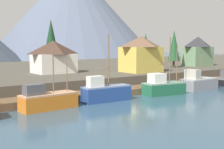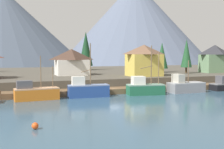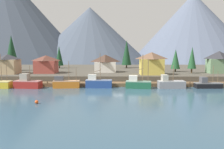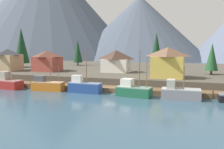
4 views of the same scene
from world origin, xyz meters
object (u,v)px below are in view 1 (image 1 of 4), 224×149
fishing_boat_green (163,87)px  conifer_mid_right (51,40)px  fishing_boat_grey (198,83)px  house_yellow (141,54)px  house_white (54,56)px  fishing_boat_orange (47,100)px  fishing_boat_blue (105,92)px  conifer_mid_left (174,46)px  house_green (198,51)px  conifer_near_left (146,48)px

fishing_boat_green → conifer_mid_right: conifer_mid_right is taller
fishing_boat_grey → house_yellow: (-3.37, 11.47, 4.91)m
house_yellow → house_white: 17.14m
fishing_boat_orange → conifer_mid_right: (18.75, 38.90, 7.92)m
fishing_boat_orange → house_white: bearing=57.8°
fishing_boat_blue → conifer_mid_right: size_ratio=0.79×
fishing_boat_grey → house_white: (-18.38, 19.75, 4.44)m
fishing_boat_blue → fishing_boat_grey: (19.67, -0.48, -0.09)m
house_white → conifer_mid_right: bearing=66.1°
fishing_boat_orange → house_yellow: house_yellow is taller
fishing_boat_blue → house_yellow: (16.30, 11.00, 4.82)m
fishing_boat_blue → fishing_boat_green: 10.77m
conifer_mid_right → fishing_boat_blue: bearing=-104.3°
conifer_mid_left → house_white: bearing=172.5°
house_green → house_white: 38.61m
fishing_boat_grey → house_white: bearing=130.8°
fishing_boat_green → conifer_near_left: (15.74, 21.51, 5.79)m
fishing_boat_grey → conifer_mid_left: size_ratio=0.81×
house_white → fishing_boat_orange: bearing=-117.6°
conifer_mid_left → house_green: bearing=1.8°
fishing_boat_blue → conifer_mid_right: bearing=78.1°
conifer_mid_right → fishing_boat_green: bearing=-88.7°
fishing_boat_orange → house_green: bearing=13.6°
fishing_boat_grey → house_green: bearing=36.8°
fishing_boat_orange → conifer_mid_right: bearing=59.7°
fishing_boat_blue → fishing_boat_green: fishing_boat_blue is taller
house_yellow → conifer_mid_left: 15.04m
fishing_boat_green → house_green: 33.65m
fishing_boat_grey → house_green: size_ratio=0.94×
conifer_mid_left → fishing_boat_blue: bearing=-153.2°
fishing_boat_green → conifer_near_left: conifer_near_left is taller
fishing_boat_orange → fishing_boat_grey: fishing_boat_orange is taller
fishing_boat_orange → fishing_boat_green: fishing_boat_green is taller
conifer_near_left → conifer_mid_right: conifer_mid_right is taller
fishing_boat_blue → fishing_boat_grey: bearing=1.0°
house_green → house_white: bearing=174.7°
fishing_boat_blue → conifer_mid_right: (9.86, 38.64, 7.80)m
fishing_boat_blue → conifer_mid_left: size_ratio=1.06×
conifer_near_left → conifer_mid_right: 24.41m
house_yellow → conifer_mid_right: bearing=103.1°
conifer_near_left → house_yellow: bearing=-135.9°
conifer_mid_left → fishing_boat_grey: bearing=-124.4°
conifer_mid_left → conifer_mid_right: bearing=131.7°
fishing_boat_green → house_green: size_ratio=1.19×
conifer_mid_left → fishing_boat_green: bearing=-141.0°
house_yellow → house_white: house_yellow is taller
fishing_boat_green → conifer_mid_right: size_ratio=0.76×
fishing_boat_green → house_green: house_green is taller
fishing_boat_green → fishing_boat_orange: bearing=-173.2°
house_green → conifer_mid_left: size_ratio=0.86×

